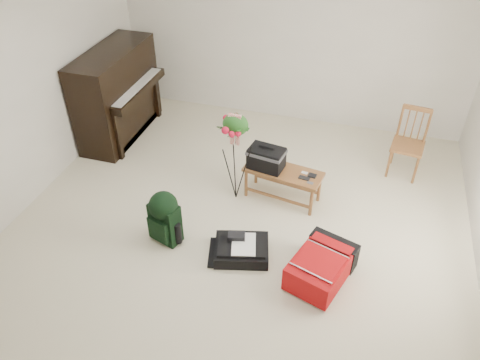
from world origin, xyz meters
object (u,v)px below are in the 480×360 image
(black_duffel, at_px, (242,249))
(green_backpack, at_px, (164,215))
(flower_stand, at_px, (236,158))
(piano, at_px, (118,96))
(dining_chair, at_px, (408,143))
(red_suitcase, at_px, (322,263))
(bench, at_px, (271,163))

(black_duffel, xyz_separation_m, green_backpack, (-0.84, -0.01, 0.26))
(black_duffel, xyz_separation_m, flower_stand, (-0.33, 0.89, 0.49))
(piano, distance_m, black_duffel, 3.02)
(dining_chair, xyz_separation_m, black_duffel, (-1.57, -2.01, -0.35))
(dining_chair, height_order, black_duffel, dining_chair)
(red_suitcase, xyz_separation_m, black_duffel, (-0.84, 0.03, -0.08))
(bench, xyz_separation_m, black_duffel, (-0.06, -1.02, -0.41))
(black_duffel, bearing_deg, green_backpack, 166.02)
(red_suitcase, height_order, flower_stand, flower_stand)
(dining_chair, height_order, green_backpack, dining_chair)
(dining_chair, relative_size, flower_stand, 0.75)
(bench, xyz_separation_m, green_backpack, (-0.90, -1.03, -0.15))
(dining_chair, distance_m, green_backpack, 3.15)
(flower_stand, bearing_deg, dining_chair, 33.26)
(piano, distance_m, green_backpack, 2.39)
(bench, xyz_separation_m, flower_stand, (-0.39, -0.13, 0.08))
(dining_chair, distance_m, red_suitcase, 2.19)
(piano, relative_size, flower_stand, 1.27)
(bench, bearing_deg, dining_chair, 42.41)
(red_suitcase, relative_size, black_duffel, 1.29)
(bench, bearing_deg, piano, 170.20)
(piano, bearing_deg, red_suitcase, -30.53)
(green_backpack, bearing_deg, dining_chair, 57.86)
(black_duffel, bearing_deg, flower_stand, 95.93)
(dining_chair, distance_m, flower_stand, 2.22)
(piano, bearing_deg, flower_stand, -25.37)
(green_backpack, relative_size, flower_stand, 0.53)
(flower_stand, bearing_deg, piano, 157.51)
(bench, relative_size, green_backpack, 1.53)
(red_suitcase, bearing_deg, green_backpack, -162.65)
(piano, height_order, black_duffel, piano)
(piano, distance_m, dining_chair, 3.92)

